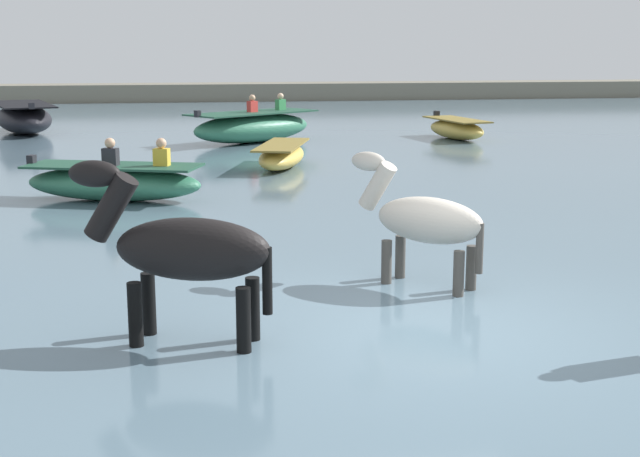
% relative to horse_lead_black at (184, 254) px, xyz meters
% --- Properties ---
extents(ground_plane, '(120.00, 120.00, 0.00)m').
position_rel_horse_lead_black_xyz_m(ground_plane, '(2.30, 0.06, -1.21)').
color(ground_plane, gray).
extents(water_surface, '(90.00, 90.00, 0.38)m').
position_rel_horse_lead_black_xyz_m(water_surface, '(2.30, 10.06, -1.02)').
color(water_surface, slate).
rests_on(water_surface, ground).
extents(horse_lead_black, '(1.87, 0.93, 2.05)m').
position_rel_horse_lead_black_xyz_m(horse_lead_black, '(0.00, 0.00, 0.00)').
color(horse_lead_black, black).
rests_on(horse_lead_black, ground).
extents(horse_trailing_pinto, '(1.42, 1.41, 1.85)m').
position_rel_horse_lead_black_xyz_m(horse_trailing_pinto, '(2.67, 1.54, -0.11)').
color(horse_trailing_pinto, beige).
rests_on(horse_trailing_pinto, ground).
extents(boat_mid_outer, '(2.64, 4.41, 1.04)m').
position_rel_horse_lead_black_xyz_m(boat_mid_outer, '(-4.60, 20.66, -0.38)').
color(boat_mid_outer, black).
rests_on(boat_mid_outer, water_surface).
extents(boat_distant_west, '(1.67, 2.97, 0.53)m').
position_rel_horse_lead_black_xyz_m(boat_distant_west, '(2.30, 11.55, -0.57)').
color(boat_distant_west, gold).
rests_on(boat_distant_west, water_surface).
extents(boat_near_starboard, '(4.06, 3.47, 1.33)m').
position_rel_horse_lead_black_xyz_m(boat_near_starboard, '(2.13, 16.81, -0.41)').
color(boat_near_starboard, '#337556').
rests_on(boat_near_starboard, water_surface).
extents(boat_near_port, '(1.43, 2.81, 0.72)m').
position_rel_horse_lead_black_xyz_m(boat_near_port, '(8.02, 16.78, -0.54)').
color(boat_near_port, gold).
rests_on(boat_near_port, water_surface).
extents(boat_far_inshore, '(3.33, 2.03, 1.11)m').
position_rel_horse_lead_black_xyz_m(boat_far_inshore, '(-1.12, 7.84, -0.51)').
color(boat_far_inshore, '#337556').
rests_on(boat_far_inshore, water_surface).
extents(far_shoreline, '(80.00, 2.40, 1.21)m').
position_rel_horse_lead_black_xyz_m(far_shoreline, '(2.30, 35.92, -0.61)').
color(far_shoreline, '#706B5B').
rests_on(far_shoreline, ground).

